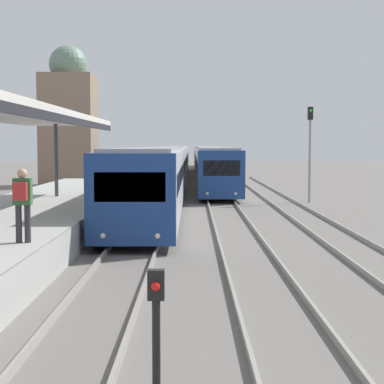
% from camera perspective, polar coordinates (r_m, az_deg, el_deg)
% --- Properties ---
extents(person_on_platform, '(0.40, 0.40, 1.66)m').
position_cam_1_polar(person_on_platform, '(14.80, -14.60, -0.60)').
color(person_on_platform, '#2D2D33').
rests_on(person_on_platform, station_platform).
extents(train_near, '(2.62, 64.99, 3.04)m').
position_cam_1_polar(train_near, '(50.68, -1.74, 2.55)').
color(train_near, navy).
rests_on(train_near, ground_plane).
extents(train_far, '(2.54, 64.41, 2.98)m').
position_cam_1_polar(train_far, '(66.23, 1.62, 2.91)').
color(train_far, navy).
rests_on(train_far, ground_plane).
extents(signal_post_near, '(0.20, 0.21, 1.69)m').
position_cam_1_polar(signal_post_near, '(7.76, -2.95, -11.52)').
color(signal_post_near, black).
rests_on(signal_post_near, ground_plane).
extents(signal_mast_far, '(0.28, 0.29, 5.23)m').
position_cam_1_polar(signal_mast_far, '(35.62, 10.70, 4.32)').
color(signal_mast_far, gray).
rests_on(signal_mast_far, ground_plane).
extents(distant_domed_building, '(4.00, 4.00, 10.81)m').
position_cam_1_polar(distant_domed_building, '(50.86, -10.64, 6.27)').
color(distant_domed_building, '#89705B').
rests_on(distant_domed_building, ground_plane).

